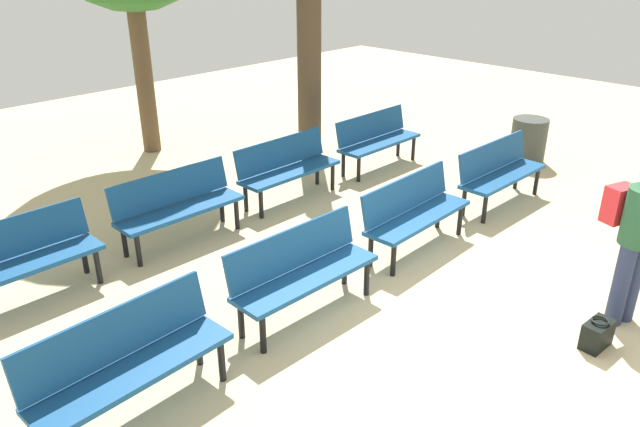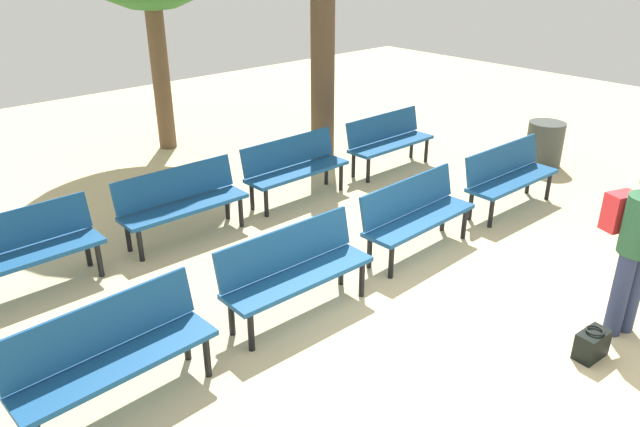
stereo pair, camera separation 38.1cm
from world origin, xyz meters
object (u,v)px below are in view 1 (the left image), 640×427
Objects in this scene: bench_r0_c2 at (414,210)px; visitor_with_backpack at (635,234)px; bench_r1_c2 at (287,166)px; bench_r1_c3 at (377,137)px; bench_r1_c0 at (17,257)px; tree_0 at (309,61)px; bench_r0_c0 at (128,358)px; bench_r0_c1 at (302,268)px; trash_bin at (528,140)px; bench_r0_c3 at (499,170)px; handbag at (597,334)px; bench_r1_c1 at (177,203)px.

visitor_with_backpack is at bearing -86.90° from bench_r0_c2.
bench_r1_c2 and bench_r1_c3 have the same top height.
bench_r1_c0 is 1.00× the size of bench_r1_c2.
tree_0 is 1.97× the size of visitor_with_backpack.
bench_r1_c2 is at bearing -67.83° from visitor_with_backpack.
bench_r1_c3 is (5.70, 2.23, 0.00)m from bench_r0_c0.
bench_r0_c0 is 6.38m from tree_0.
bench_r1_c3 is (3.80, 2.19, 0.00)m from bench_r0_c1.
bench_r0_c0 is at bearing -147.56° from tree_0.
bench_r0_c0 is at bearing -149.01° from bench_r1_c2.
bench_r1_c0 is 7.83m from trash_bin.
handbag is at bearing -133.65° from bench_r0_c3.
bench_r1_c2 reaches higher than handbag.
trash_bin is (3.89, 0.50, -0.14)m from bench_r0_c2.
trash_bin is at bearing -39.26° from bench_r1_c3.
bench_r0_c2 reaches higher than trash_bin.
bench_r1_c0 is at bearing 179.82° from bench_r1_c3.
bench_r0_c3 is at bearing -88.94° from bench_r1_c3.
bench_r1_c3 is 5.09m from handbag.
bench_r0_c1 and bench_r1_c0 have the same top height.
trash_bin reaches higher than handbag.
tree_0 reaches higher than bench_r1_c2.
bench_r0_c1 is 0.98× the size of visitor_with_backpack.
trash_bin is (2.39, -2.77, -1.26)m from tree_0.
bench_r1_c3 is at bearing -91.39° from visitor_with_backpack.
bench_r1_c1 is at bearing 107.64° from handbag.
handbag is (1.45, -4.57, -0.37)m from bench_r1_c1.
bench_r0_c0 is at bearing -178.28° from bench_r0_c3.
bench_r1_c0 is 4.80× the size of handbag.
bench_r1_c2 is 2.18m from tree_0.
bench_r0_c0 is 1.00× the size of bench_r1_c1.
bench_r0_c3 is at bearing -29.39° from bench_r1_c1.
bench_r0_c0 is 1.01× the size of bench_r1_c3.
bench_r1_c3 reaches higher than handbag.
bench_r1_c1 is at bearing 47.54° from bench_r0_c0.
handbag is at bearing -35.90° from bench_r0_c0.
bench_r1_c0 is 3.73m from bench_r1_c2.
bench_r1_c0 is (-3.76, 2.17, 0.00)m from bench_r0_c2.
bench_r1_c1 and bench_r1_c3 have the same top height.
handbag is (-2.33, -2.35, -0.37)m from bench_r0_c3.
handbag is at bearing -94.93° from bench_r1_c2.
visitor_with_backpack is 1.00m from handbag.
bench_r0_c3 is at bearing -82.58° from tree_0.
bench_r0_c3 is 0.98× the size of visitor_with_backpack.
tree_0 is (5.26, 1.10, 1.12)m from bench_r1_c0.
tree_0 is at bearing -83.67° from visitor_with_backpack.
bench_r1_c0 is at bearing 126.35° from handbag.
bench_r0_c2 is 2.86m from bench_r1_c1.
trash_bin is at bearing -15.31° from bench_r1_c1.
bench_r0_c1 is at bearing -174.57° from trash_bin.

